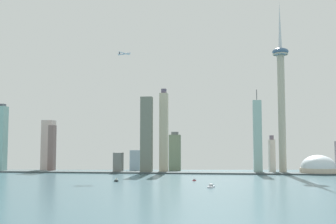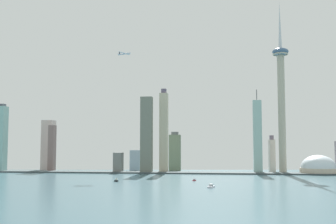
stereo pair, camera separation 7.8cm
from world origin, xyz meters
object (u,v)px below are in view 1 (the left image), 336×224
object	(u,v)px
skyscraper_2	(257,137)
boat_1	(116,180)
skyscraper_4	(146,135)
stadium_dome	(319,169)
observation_tower	(281,90)
skyscraper_3	(135,161)
skyscraper_9	(52,148)
airplane	(124,54)
skyscraper_5	(175,152)
skyscraper_8	(48,145)
skyscraper_1	(272,155)
boat_0	(211,186)
skyscraper_11	(118,163)
skyscraper_0	(1,139)
boat_2	(194,180)
skyscraper_6	(164,132)

from	to	relation	value
skyscraper_2	boat_1	xyz separation A→B (m)	(-237.83, -246.33, -74.21)
skyscraper_4	stadium_dome	bearing A→B (deg)	2.46
observation_tower	skyscraper_3	world-z (taller)	observation_tower
observation_tower	skyscraper_2	xyz separation A→B (m)	(-49.71, 7.64, -95.21)
skyscraper_9	airplane	size ratio (longest dim) A/B	3.05
skyscraper_5	airplane	xyz separation A→B (m)	(-89.71, -131.54, 204.80)
skyscraper_5	skyscraper_9	size ratio (longest dim) A/B	0.87
skyscraper_3	stadium_dome	bearing A→B (deg)	-7.67
skyscraper_5	skyscraper_8	xyz separation A→B (m)	(-287.34, -48.33, 15.23)
airplane	skyscraper_5	bearing A→B (deg)	81.14
skyscraper_1	skyscraper_3	bearing A→B (deg)	179.00
skyscraper_9	boat_0	distance (m)	478.83
skyscraper_11	skyscraper_8	bearing A→B (deg)	163.34
skyscraper_11	stadium_dome	bearing A→B (deg)	1.62
observation_tower	skyscraper_0	size ratio (longest dim) A/B	2.43
skyscraper_4	skyscraper_5	size ratio (longest dim) A/B	1.79
boat_1	boat_2	bearing A→B (deg)	-154.27
skyscraper_1	skyscraper_9	size ratio (longest dim) A/B	0.78
skyscraper_0	airplane	world-z (taller)	airplane
skyscraper_4	airplane	distance (m)	174.89
skyscraper_2	skyscraper_8	bearing A→B (deg)	177.03
skyscraper_2	skyscraper_6	world-z (taller)	skyscraper_6
skyscraper_4	boat_2	xyz separation A→B (m)	(112.62, -181.98, -78.30)
observation_tower	boat_1	bearing A→B (deg)	-140.30
observation_tower	skyscraper_9	bearing A→B (deg)	-179.56
skyscraper_9	boat_0	size ratio (longest dim) A/B	5.85
skyscraper_2	skyscraper_11	distance (m)	297.32
skyscraper_0	boat_2	xyz separation A→B (m)	(436.23, -181.03, -71.34)
skyscraper_1	skyscraper_2	bearing A→B (deg)	-137.87
skyscraper_6	skyscraper_9	distance (m)	251.53
skyscraper_0	boat_2	distance (m)	477.65
boat_2	skyscraper_5	bearing A→B (deg)	-144.37
skyscraper_2	observation_tower	bearing A→B (deg)	-8.74
airplane	skyscraper_11	bearing A→B (deg)	147.35
skyscraper_4	skyscraper_5	world-z (taller)	skyscraper_4
skyscraper_5	skyscraper_6	size ratio (longest dim) A/B	0.50
skyscraper_3	skyscraper_0	bearing A→B (deg)	-166.68
skyscraper_4	boat_2	bearing A→B (deg)	-58.25
observation_tower	boat_0	world-z (taller)	observation_tower
skyscraper_1	boat_1	distance (m)	386.99
boat_1	boat_2	xyz separation A→B (m)	(120.54, 31.71, -0.54)
skyscraper_0	skyscraper_4	world-z (taller)	skyscraper_4
skyscraper_11	boat_0	size ratio (longest dim) A/B	2.44
observation_tower	stadium_dome	distance (m)	174.44
skyscraper_2	skyscraper_4	size ratio (longest dim) A/B	1.10
stadium_dome	skyscraper_2	bearing A→B (deg)	171.44
skyscraper_2	boat_2	bearing A→B (deg)	-118.66
skyscraper_3	skyscraper_8	distance (m)	205.68
skyscraper_1	boat_1	bearing A→B (deg)	-134.43
skyscraper_5	skyscraper_4	bearing A→B (deg)	-114.18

